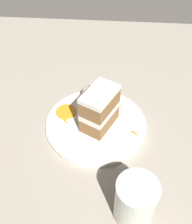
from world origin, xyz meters
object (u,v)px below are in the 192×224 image
(orange_garnish, at_px, (66,112))
(plate, at_px, (96,124))
(cream_dollop, at_px, (90,93))
(cake_slice, at_px, (100,109))
(drinking_glass, at_px, (135,202))

(orange_garnish, bearing_deg, plate, -109.42)
(plate, height_order, cream_dollop, cream_dollop)
(cake_slice, xyz_separation_m, orange_garnish, (0.03, 0.09, -0.05))
(cream_dollop, bearing_deg, drinking_glass, -159.64)
(plate, relative_size, drinking_glass, 2.58)
(orange_garnish, distance_m, drinking_glass, 0.31)
(plate, distance_m, orange_garnish, 0.09)
(cake_slice, xyz_separation_m, cream_dollop, (0.09, 0.03, -0.03))
(plate, relative_size, cake_slice, 2.28)
(cake_slice, height_order, orange_garnish, cake_slice)
(cream_dollop, relative_size, drinking_glass, 0.50)
(plate, xyz_separation_m, cake_slice, (-0.00, -0.01, 0.06))
(cake_slice, bearing_deg, cream_dollop, -43.55)
(orange_garnish, bearing_deg, cake_slice, -110.14)
(drinking_glass, bearing_deg, cake_slice, 20.61)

